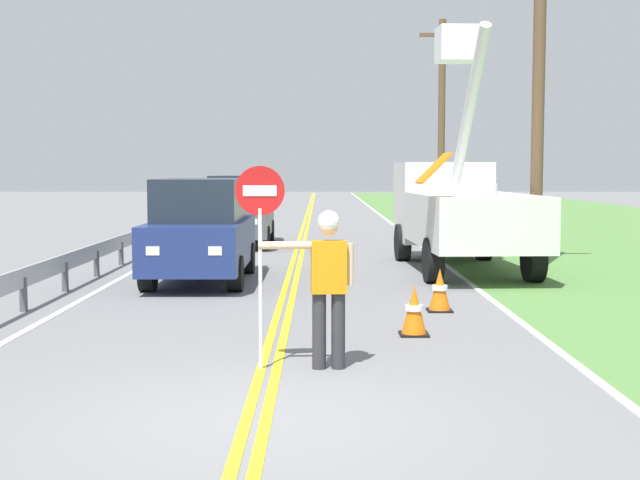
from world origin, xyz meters
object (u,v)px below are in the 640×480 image
at_px(oncoming_suv_nearest, 203,230).
at_px(oncoming_suv_second, 241,210).
at_px(stop_sign_paddle, 261,221).
at_px(utility_bucket_truck, 459,207).
at_px(utility_pole_mid, 443,119).
at_px(traffic_cone_mid, 441,291).
at_px(traffic_cone_lead, 415,311).
at_px(utility_pole_near, 540,82).
at_px(flagger_worker, 329,279).

height_order(oncoming_suv_nearest, oncoming_suv_second, same).
distance_m(stop_sign_paddle, utility_bucket_truck, 10.88).
bearing_deg(utility_pole_mid, traffic_cone_mid, -97.95).
xyz_separation_m(oncoming_suv_nearest, utility_pole_mid, (7.24, 17.02, 3.20)).
bearing_deg(utility_pole_mid, traffic_cone_lead, -98.82).
bearing_deg(oncoming_suv_second, utility_bucket_truck, -47.18).
distance_m(stop_sign_paddle, utility_pole_near, 11.60).
xyz_separation_m(flagger_worker, utility_pole_near, (4.82, 9.79, 3.20)).
bearing_deg(utility_bucket_truck, oncoming_suv_second, 132.82).
bearing_deg(traffic_cone_mid, oncoming_suv_nearest, 139.69).
relative_size(utility_bucket_truck, utility_pole_mid, 0.85).
height_order(oncoming_suv_second, utility_pole_near, utility_pole_near).
xyz_separation_m(utility_pole_mid, traffic_cone_mid, (-2.89, -20.71, -3.93)).
xyz_separation_m(oncoming_suv_nearest, traffic_cone_mid, (4.35, -3.69, -0.72)).
relative_size(stop_sign_paddle, utility_pole_near, 0.29).
relative_size(oncoming_suv_nearest, traffic_cone_mid, 6.59).
xyz_separation_m(flagger_worker, oncoming_suv_second, (-2.50, 16.16, 0.01)).
bearing_deg(stop_sign_paddle, utility_pole_near, 60.43).
distance_m(flagger_worker, utility_pole_mid, 25.39).
height_order(flagger_worker, oncoming_suv_nearest, oncoming_suv_nearest).
height_order(flagger_worker, stop_sign_paddle, stop_sign_paddle).
distance_m(oncoming_suv_second, traffic_cone_mid, 12.91).
bearing_deg(flagger_worker, traffic_cone_lead, 58.82).
distance_m(flagger_worker, oncoming_suv_second, 16.36).
relative_size(stop_sign_paddle, utility_bucket_truck, 0.34).
bearing_deg(oncoming_suv_nearest, flagger_worker, -72.02).
relative_size(flagger_worker, traffic_cone_lead, 2.61).
height_order(utility_pole_mid, traffic_cone_mid, utility_pole_mid).
height_order(utility_bucket_truck, utility_pole_mid, utility_pole_mid).
bearing_deg(oncoming_suv_nearest, traffic_cone_mid, -40.31).
bearing_deg(utility_pole_near, utility_pole_mid, 90.31).
relative_size(oncoming_suv_second, traffic_cone_mid, 6.61).
bearing_deg(utility_bucket_truck, utility_pole_mid, 83.60).
bearing_deg(oncoming_suv_nearest, traffic_cone_lead, -56.96).
xyz_separation_m(flagger_worker, oncoming_suv_nearest, (-2.50, 7.71, 0.01)).
height_order(oncoming_suv_nearest, traffic_cone_mid, oncoming_suv_nearest).
bearing_deg(oncoming_suv_second, traffic_cone_mid, -70.30).
bearing_deg(oncoming_suv_nearest, utility_pole_near, 15.87).
bearing_deg(utility_pole_mid, utility_bucket_truck, -96.40).
distance_m(utility_bucket_truck, traffic_cone_lead, 8.41).
bearing_deg(traffic_cone_lead, oncoming_suv_second, 104.69).
height_order(stop_sign_paddle, traffic_cone_lead, stop_sign_paddle).
bearing_deg(traffic_cone_mid, traffic_cone_lead, -107.40).
bearing_deg(stop_sign_paddle, flagger_worker, 3.71).
distance_m(utility_bucket_truck, oncoming_suv_nearest, 6.11).
distance_m(utility_bucket_truck, utility_pole_near, 3.33).
bearing_deg(utility_bucket_truck, utility_pole_near, -10.75).
bearing_deg(flagger_worker, oncoming_suv_nearest, 107.98).
bearing_deg(utility_pole_mid, flagger_worker, -100.84).
relative_size(utility_bucket_truck, oncoming_suv_second, 1.49).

